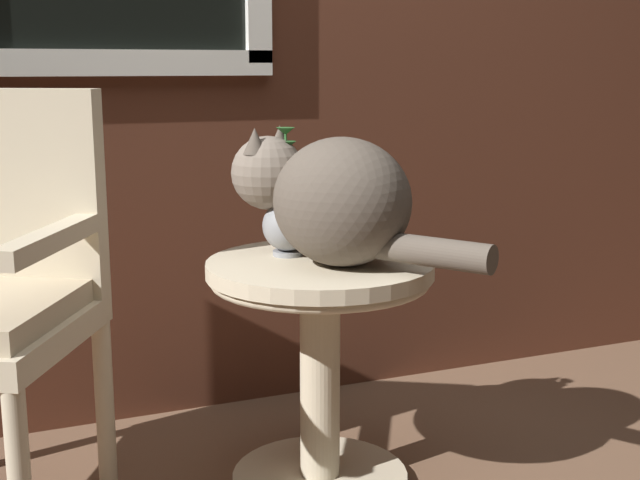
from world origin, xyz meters
name	(u,v)px	position (x,y,z in m)	size (l,w,h in m)	color
wicker_side_table	(320,336)	(0.15, 0.18, 0.38)	(0.54, 0.54, 0.57)	beige
cat	(332,198)	(0.16, 0.14, 0.72)	(0.44, 0.59, 0.31)	brown
pewter_vase_with_ivy	(288,218)	(0.10, 0.26, 0.66)	(0.12, 0.12, 0.30)	gray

